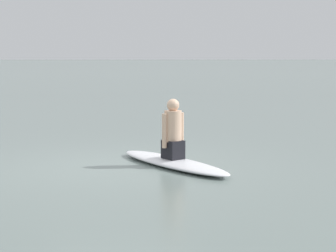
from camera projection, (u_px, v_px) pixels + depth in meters
name	position (u px, v px, depth m)	size (l,w,h in m)	color
ground_plane	(118.00, 167.00, 9.87)	(400.00, 400.00, 0.00)	slate
surfboard	(173.00, 162.00, 9.91)	(2.79, 0.63, 0.13)	white
person_paddler	(173.00, 132.00, 9.85)	(0.41, 0.42, 1.00)	black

